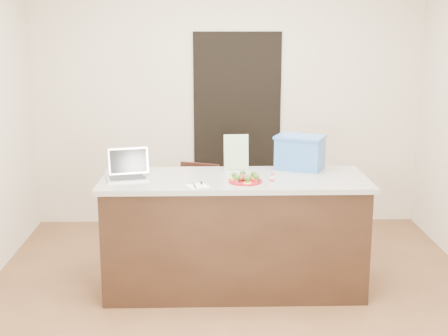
{
  "coord_description": "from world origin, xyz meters",
  "views": [
    {
      "loc": [
        -0.2,
        -4.42,
        2.09
      ],
      "look_at": [
        -0.08,
        0.2,
        1.01
      ],
      "focal_mm": 50.0,
      "sensor_mm": 36.0,
      "label": 1
    }
  ],
  "objects_px": {
    "yogurt_bottle": "(272,179)",
    "chair": "(200,205)",
    "laptop": "(128,170)",
    "napkin": "(197,186)",
    "blue_box": "(300,152)",
    "plate": "(245,181)",
    "island": "(234,234)"
  },
  "relations": [
    {
      "from": "napkin",
      "to": "chair",
      "type": "bearing_deg",
      "value": 89.75
    },
    {
      "from": "napkin",
      "to": "laptop",
      "type": "height_order",
      "value": "laptop"
    },
    {
      "from": "laptop",
      "to": "napkin",
      "type": "bearing_deg",
      "value": -41.85
    },
    {
      "from": "plate",
      "to": "napkin",
      "type": "relative_size",
      "value": 1.82
    },
    {
      "from": "napkin",
      "to": "laptop",
      "type": "distance_m",
      "value": 0.61
    },
    {
      "from": "island",
      "to": "yogurt_bottle",
      "type": "relative_size",
      "value": 29.62
    },
    {
      "from": "chair",
      "to": "yogurt_bottle",
      "type": "bearing_deg",
      "value": -36.12
    },
    {
      "from": "blue_box",
      "to": "chair",
      "type": "relative_size",
      "value": 0.54
    },
    {
      "from": "island",
      "to": "blue_box",
      "type": "height_order",
      "value": "blue_box"
    },
    {
      "from": "yogurt_bottle",
      "to": "chair",
      "type": "bearing_deg",
      "value": 120.84
    },
    {
      "from": "laptop",
      "to": "chair",
      "type": "xyz_separation_m",
      "value": [
        0.55,
        0.72,
        -0.5
      ]
    },
    {
      "from": "napkin",
      "to": "chair",
      "type": "distance_m",
      "value": 1.1
    },
    {
      "from": "blue_box",
      "to": "chair",
      "type": "xyz_separation_m",
      "value": [
        -0.82,
        0.47,
        -0.58
      ]
    },
    {
      "from": "plate",
      "to": "laptop",
      "type": "height_order",
      "value": "laptop"
    },
    {
      "from": "island",
      "to": "laptop",
      "type": "bearing_deg",
      "value": 178.35
    },
    {
      "from": "napkin",
      "to": "yogurt_bottle",
      "type": "xyz_separation_m",
      "value": [
        0.56,
        0.08,
        0.03
      ]
    },
    {
      "from": "plate",
      "to": "laptop",
      "type": "distance_m",
      "value": 0.92
    },
    {
      "from": "island",
      "to": "napkin",
      "type": "bearing_deg",
      "value": -137.4
    },
    {
      "from": "yogurt_bottle",
      "to": "chair",
      "type": "distance_m",
      "value": 1.18
    },
    {
      "from": "island",
      "to": "blue_box",
      "type": "distance_m",
      "value": 0.86
    },
    {
      "from": "island",
      "to": "plate",
      "type": "height_order",
      "value": "plate"
    },
    {
      "from": "island",
      "to": "chair",
      "type": "height_order",
      "value": "island"
    },
    {
      "from": "plate",
      "to": "island",
      "type": "bearing_deg",
      "value": 117.14
    },
    {
      "from": "island",
      "to": "laptop",
      "type": "xyz_separation_m",
      "value": [
        -0.82,
        0.02,
        0.52
      ]
    },
    {
      "from": "island",
      "to": "chair",
      "type": "bearing_deg",
      "value": 110.45
    },
    {
      "from": "island",
      "to": "chair",
      "type": "distance_m",
      "value": 0.8
    },
    {
      "from": "napkin",
      "to": "blue_box",
      "type": "relative_size",
      "value": 0.3
    },
    {
      "from": "island",
      "to": "napkin",
      "type": "distance_m",
      "value": 0.6
    },
    {
      "from": "laptop",
      "to": "blue_box",
      "type": "relative_size",
      "value": 0.77
    },
    {
      "from": "island",
      "to": "napkin",
      "type": "xyz_separation_m",
      "value": [
        -0.28,
        -0.26,
        0.46
      ]
    },
    {
      "from": "island",
      "to": "yogurt_bottle",
      "type": "bearing_deg",
      "value": -33.22
    },
    {
      "from": "napkin",
      "to": "chair",
      "type": "height_order",
      "value": "napkin"
    }
  ]
}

